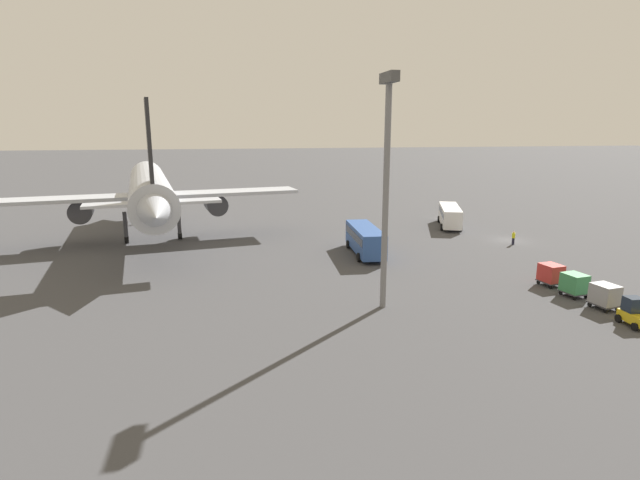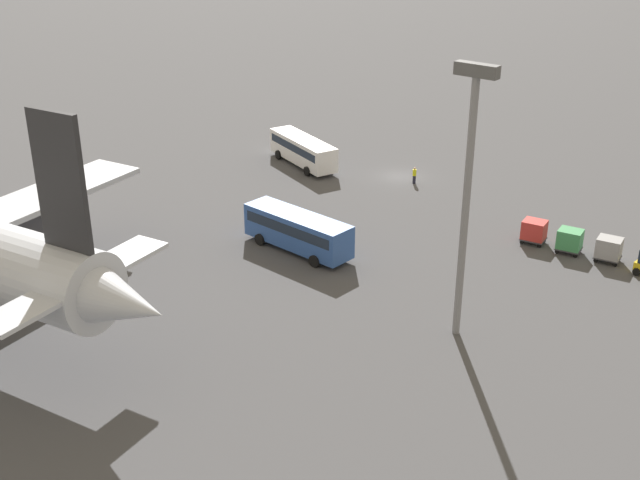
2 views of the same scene
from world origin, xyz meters
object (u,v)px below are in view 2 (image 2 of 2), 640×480
shuttle_bus_near (303,149)px  worker_person (414,175)px  cargo_cart_grey (609,248)px  cargo_cart_red (534,230)px  shuttle_bus_far (298,229)px  cargo_cart_green (570,240)px

shuttle_bus_near → worker_person: 12.89m
worker_person → cargo_cart_grey: (-22.23, 5.75, 0.32)m
cargo_cart_red → shuttle_bus_near: bearing=-7.0°
cargo_cart_grey → cargo_cart_red: same height
shuttle_bus_far → cargo_cart_green: bearing=-139.0°
shuttle_bus_near → cargo_cart_red: 28.72m
shuttle_bus_near → cargo_cart_grey: bearing=-164.5°
worker_person → cargo_cart_red: size_ratio=0.79×
cargo_cart_grey → shuttle_bus_near: bearing=-5.1°
shuttle_bus_near → shuttle_bus_far: 21.94m
shuttle_bus_far → cargo_cart_green: shuttle_bus_far is taller
cargo_cart_green → cargo_cart_red: bearing=0.7°
cargo_cart_green → cargo_cart_red: (3.15, 0.04, 0.00)m
shuttle_bus_far → cargo_cart_grey: (-21.13, -14.06, -0.74)m
cargo_cart_red → cargo_cart_grey: bearing=-176.3°
worker_person → cargo_cart_green: (-19.07, 6.12, 0.32)m
cargo_cart_grey → cargo_cart_green: size_ratio=1.00×
worker_person → cargo_cart_grey: cargo_cart_grey is taller
shuttle_bus_near → shuttle_bus_far: (-13.67, 17.16, 0.11)m
cargo_cart_grey → cargo_cart_red: bearing=3.7°
cargo_cart_grey → cargo_cart_green: 3.17m
worker_person → cargo_cart_grey: bearing=165.5°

